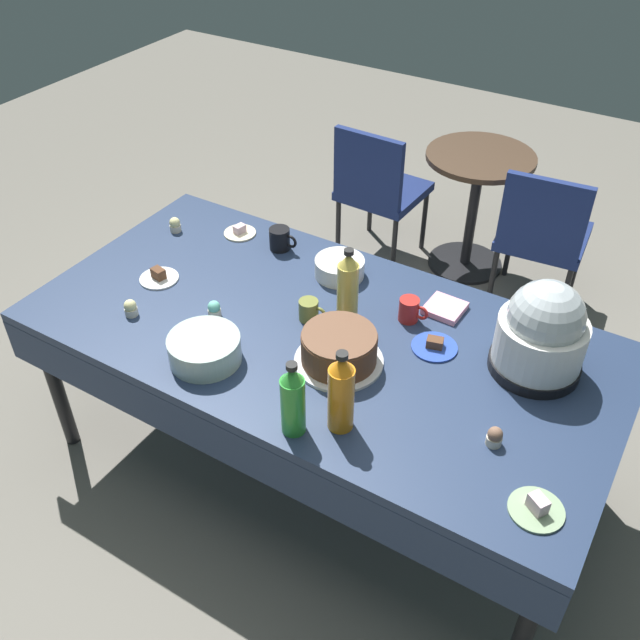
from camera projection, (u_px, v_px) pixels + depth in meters
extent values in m
plane|color=slate|center=(320.00, 462.00, 3.09)|extent=(9.00, 9.00, 0.00)
cube|color=navy|center=(320.00, 335.00, 2.63)|extent=(2.20, 1.10, 0.04)
cylinder|color=black|center=(55.00, 383.00, 2.97)|extent=(0.06, 0.06, 0.71)
cylinder|color=black|center=(526.00, 627.00, 2.14)|extent=(0.06, 0.06, 0.71)
cylinder|color=black|center=(197.00, 273.00, 3.59)|extent=(0.06, 0.06, 0.71)
cylinder|color=black|center=(604.00, 429.00, 2.77)|extent=(0.06, 0.06, 0.71)
cube|color=navy|center=(234.00, 450.00, 2.34)|extent=(2.20, 0.01, 0.18)
cube|color=navy|center=(385.00, 285.00, 3.06)|extent=(2.20, 0.01, 0.18)
cylinder|color=silver|center=(339.00, 361.00, 2.48)|extent=(0.32, 0.32, 0.01)
cylinder|color=brown|center=(339.00, 348.00, 2.44)|extent=(0.27, 0.27, 0.11)
cylinder|color=brown|center=(339.00, 335.00, 2.41)|extent=(0.26, 0.26, 0.01)
cylinder|color=black|center=(534.00, 364.00, 2.45)|extent=(0.32, 0.32, 0.04)
cylinder|color=white|center=(540.00, 341.00, 2.38)|extent=(0.30, 0.30, 0.17)
sphere|color=#B2BCC1|center=(546.00, 318.00, 2.32)|extent=(0.26, 0.26, 0.26)
cylinder|color=#B2C6BC|center=(205.00, 349.00, 2.46)|extent=(0.26, 0.26, 0.10)
cylinder|color=silver|center=(340.00, 268.00, 2.87)|extent=(0.20, 0.20, 0.07)
cylinder|color=#8CA87F|center=(536.00, 510.00, 1.99)|extent=(0.16, 0.16, 0.01)
cube|color=beige|center=(538.00, 504.00, 1.98)|extent=(0.07, 0.06, 0.05)
cylinder|color=white|center=(159.00, 278.00, 2.87)|extent=(0.16, 0.16, 0.01)
cube|color=brown|center=(158.00, 273.00, 2.86)|extent=(0.06, 0.05, 0.04)
cylinder|color=beige|center=(240.00, 233.00, 3.14)|extent=(0.14, 0.14, 0.01)
cube|color=beige|center=(240.00, 229.00, 3.13)|extent=(0.05, 0.06, 0.04)
cylinder|color=#2D4CB2|center=(434.00, 347.00, 2.54)|extent=(0.17, 0.17, 0.01)
cube|color=brown|center=(435.00, 343.00, 2.53)|extent=(0.07, 0.05, 0.03)
cylinder|color=beige|center=(494.00, 440.00, 2.18)|extent=(0.05, 0.05, 0.03)
sphere|color=brown|center=(495.00, 434.00, 2.16)|extent=(0.05, 0.05, 0.05)
cylinder|color=beige|center=(176.00, 228.00, 3.15)|extent=(0.05, 0.05, 0.03)
sphere|color=beige|center=(175.00, 223.00, 3.14)|extent=(0.05, 0.05, 0.05)
cylinder|color=beige|center=(215.00, 313.00, 2.68)|extent=(0.05, 0.05, 0.03)
sphere|color=#6BC6B2|center=(214.00, 307.00, 2.66)|extent=(0.05, 0.05, 0.05)
cylinder|color=beige|center=(131.00, 312.00, 2.68)|extent=(0.05, 0.05, 0.03)
sphere|color=beige|center=(130.00, 306.00, 2.67)|extent=(0.05, 0.05, 0.05)
cylinder|color=orange|center=(341.00, 399.00, 2.18)|extent=(0.08, 0.08, 0.24)
cone|color=orange|center=(342.00, 364.00, 2.09)|extent=(0.08, 0.08, 0.05)
cylinder|color=black|center=(342.00, 356.00, 2.07)|extent=(0.04, 0.04, 0.02)
cylinder|color=gold|center=(348.00, 293.00, 2.59)|extent=(0.08, 0.08, 0.25)
cone|color=gold|center=(349.00, 260.00, 2.50)|extent=(0.07, 0.07, 0.05)
cylinder|color=black|center=(349.00, 252.00, 2.48)|extent=(0.04, 0.04, 0.02)
cylinder|color=green|center=(293.00, 406.00, 2.17)|extent=(0.08, 0.08, 0.21)
cone|color=green|center=(292.00, 375.00, 2.09)|extent=(0.07, 0.07, 0.05)
cylinder|color=black|center=(292.00, 366.00, 2.07)|extent=(0.04, 0.04, 0.02)
cylinder|color=black|center=(280.00, 239.00, 3.02)|extent=(0.09, 0.09, 0.10)
torus|color=black|center=(291.00, 242.00, 3.00)|extent=(0.06, 0.01, 0.06)
cylinder|color=#B2231E|center=(409.00, 310.00, 2.64)|extent=(0.08, 0.08, 0.09)
torus|color=#B2231E|center=(421.00, 313.00, 2.62)|extent=(0.06, 0.01, 0.06)
cylinder|color=olive|center=(309.00, 310.00, 2.65)|extent=(0.07, 0.07, 0.08)
torus|color=olive|center=(320.00, 313.00, 2.63)|extent=(0.05, 0.01, 0.05)
cube|color=pink|center=(445.00, 308.00, 2.70)|extent=(0.14, 0.14, 0.02)
cube|color=navy|center=(384.00, 191.00, 4.12)|extent=(0.46, 0.46, 0.05)
cube|color=navy|center=(368.00, 169.00, 3.85)|extent=(0.42, 0.06, 0.40)
cylinder|color=black|center=(424.00, 220.00, 4.30)|extent=(0.03, 0.03, 0.40)
cylinder|color=black|center=(370.00, 203.00, 4.47)|extent=(0.03, 0.03, 0.40)
cylinder|color=black|center=(394.00, 248.00, 4.06)|extent=(0.03, 0.03, 0.40)
cylinder|color=black|center=(338.00, 229.00, 4.22)|extent=(0.03, 0.03, 0.40)
cube|color=navy|center=(543.00, 236.00, 3.74)|extent=(0.48, 0.48, 0.05)
cube|color=navy|center=(543.00, 217.00, 3.45)|extent=(0.42, 0.08, 0.40)
cylinder|color=black|center=(577.00, 262.00, 3.94)|extent=(0.03, 0.03, 0.40)
cylinder|color=black|center=(510.00, 246.00, 4.07)|extent=(0.03, 0.03, 0.40)
cylinder|color=black|center=(563.00, 299.00, 3.68)|extent=(0.03, 0.03, 0.40)
cylinder|color=black|center=(492.00, 280.00, 3.81)|extent=(0.03, 0.03, 0.40)
cylinder|color=#473323|center=(481.00, 157.00, 3.84)|extent=(0.60, 0.60, 0.03)
cylinder|color=black|center=(472.00, 213.00, 4.06)|extent=(0.06, 0.06, 0.67)
cylinder|color=black|center=(465.00, 263.00, 4.28)|extent=(0.44, 0.44, 0.02)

